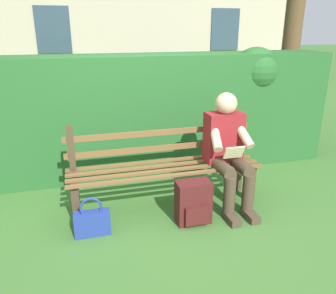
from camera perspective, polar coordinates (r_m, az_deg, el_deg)
ground at (r=3.62m, az=-0.43°, el=-9.76°), size 60.00×60.00×0.00m
park_bench at (r=3.48m, az=-0.69°, el=-3.12°), size 1.96×0.45×0.89m
person_seated at (r=3.49m, az=10.07°, el=-0.18°), size 0.44×0.73×1.16m
hedge_backdrop at (r=4.31m, az=-3.39°, el=6.03°), size 4.81×0.72×1.54m
backpack at (r=3.25m, az=4.30°, el=-9.34°), size 0.33×0.26×0.42m
handbag at (r=3.18m, az=-12.68°, el=-12.25°), size 0.32×0.14×0.36m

